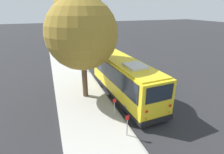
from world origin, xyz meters
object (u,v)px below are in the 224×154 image
object	(u,v)px
sign_post_near	(127,125)
sign_post_far	(114,107)
street_tree	(81,29)
shuttle_bus	(125,77)
parked_sedan_blue	(79,47)
fire_hydrant	(83,68)
parked_sedan_gray	(73,40)
parked_sedan_black	(90,58)

from	to	relation	value
sign_post_near	sign_post_far	world-z (taller)	sign_post_far
street_tree	sign_post_near	bearing A→B (deg)	-168.32
shuttle_bus	parked_sedan_blue	size ratio (longest dim) A/B	2.05
fire_hydrant	street_tree	bearing A→B (deg)	169.87
parked_sedan_gray	fire_hydrant	xyz separation A→B (m)	(-18.51, 1.50, -0.05)
shuttle_bus	sign_post_near	xyz separation A→B (m)	(-4.73, 1.93, -0.89)
sign_post_far	parked_sedan_blue	bearing A→B (deg)	-3.59
sign_post_far	shuttle_bus	bearing A→B (deg)	-35.35
sign_post_near	sign_post_far	bearing A→B (deg)	0.00
parked_sedan_black	parked_sedan_gray	world-z (taller)	parked_sedan_gray
sign_post_far	fire_hydrant	distance (m)	9.69
parked_sedan_gray	sign_post_far	xyz separation A→B (m)	(-28.19, 1.36, 0.24)
street_tree	fire_hydrant	world-z (taller)	street_tree
parked_sedan_blue	fire_hydrant	xyz separation A→B (m)	(-11.40, 1.46, -0.04)
street_tree	fire_hydrant	distance (m)	7.84
parked_sedan_blue	street_tree	xyz separation A→B (m)	(-17.32, 2.52, 4.98)
parked_sedan_blue	sign_post_far	bearing A→B (deg)	-179.31
parked_sedan_black	shuttle_bus	bearing A→B (deg)	-179.22
fire_hydrant	sign_post_far	bearing A→B (deg)	-179.20
parked_sedan_black	parked_sedan_gray	bearing A→B (deg)	0.14
shuttle_bus	fire_hydrant	xyz separation A→B (m)	(6.96, 2.06, -1.18)
parked_sedan_gray	parked_sedan_black	bearing A→B (deg)	-177.67
fire_hydrant	parked_sedan_black	bearing A→B (deg)	-24.01
parked_sedan_blue	parked_sedan_gray	xyz separation A→B (m)	(7.12, -0.04, 0.01)
parked_sedan_gray	fire_hydrant	world-z (taller)	parked_sedan_gray
sign_post_near	sign_post_far	distance (m)	2.02
parked_sedan_blue	sign_post_far	distance (m)	21.12
shuttle_bus	street_tree	world-z (taller)	street_tree
parked_sedan_blue	street_tree	world-z (taller)	street_tree
parked_sedan_gray	street_tree	distance (m)	25.07
sign_post_far	fire_hydrant	bearing A→B (deg)	0.80
sign_post_far	parked_sedan_black	bearing A→B (deg)	-6.77
parked_sedan_black	sign_post_far	distance (m)	13.71
sign_post_near	fire_hydrant	world-z (taller)	sign_post_near
shuttle_bus	street_tree	bearing A→B (deg)	68.58
parked_sedan_gray	shuttle_bus	bearing A→B (deg)	-177.40
parked_sedan_black	parked_sedan_blue	size ratio (longest dim) A/B	0.98
parked_sedan_black	sign_post_far	bearing A→B (deg)	172.38
shuttle_bus	parked_sedan_blue	bearing A→B (deg)	-1.09
parked_sedan_gray	sign_post_far	size ratio (longest dim) A/B	3.43
parked_sedan_gray	sign_post_near	xyz separation A→B (m)	(-30.21, 1.36, 0.24)
parked_sedan_black	parked_sedan_gray	distance (m)	14.58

